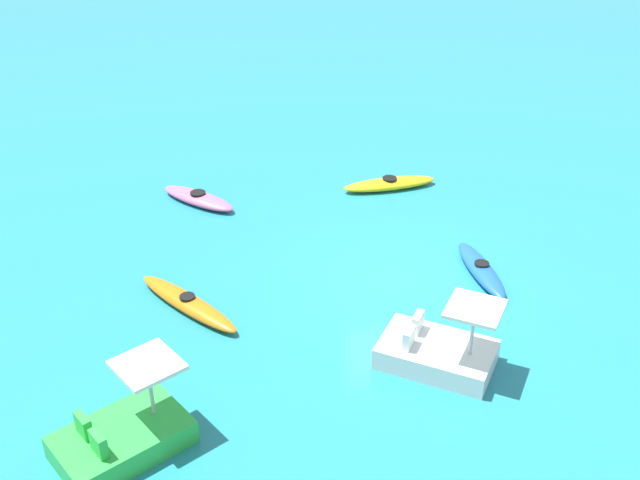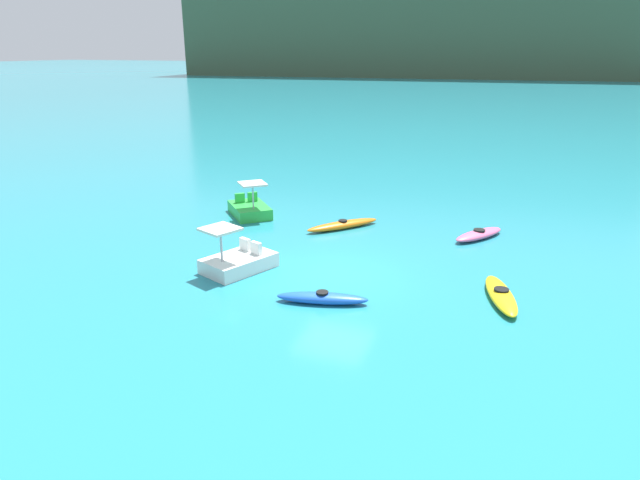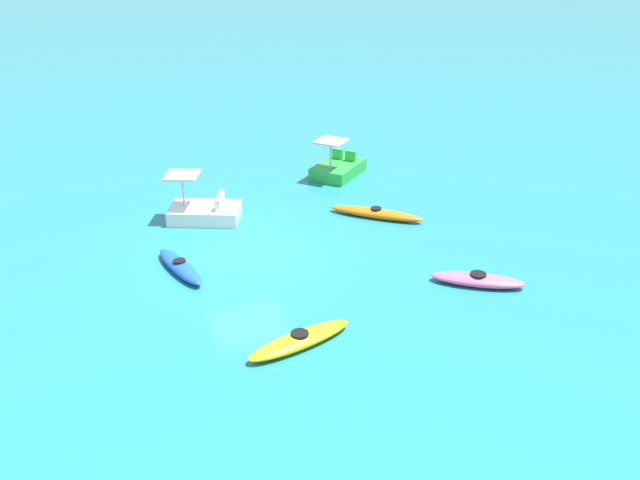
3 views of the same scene
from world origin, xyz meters
The scene contains 8 objects.
ground_plane centered at (0.00, 0.00, 0.00)m, with size 600.00×600.00×0.00m, color teal.
headland_cliff centered at (-29.97, 156.21, 17.73)m, with size 123.15×52.15×35.46m, color #42563D.
kayak_yellow centered at (5.35, 0.01, 0.16)m, with size 1.52×3.04×0.37m.
kayak_pink centered at (4.11, 5.81, 0.16)m, with size 2.04×2.64×0.37m.
kayak_orange centered at (-1.43, 5.07, 0.16)m, with size 2.65×2.97×0.37m.
kayak_blue centered at (0.36, -2.14, 0.16)m, with size 2.82×1.25×0.37m.
pedal_boat_green centered at (-6.04, 5.40, 0.34)m, with size 2.73×2.78×1.68m.
pedal_boat_white centered at (-3.29, -0.68, 0.34)m, with size 2.29×2.79×1.68m.
Camera 2 is at (5.76, -16.47, 7.25)m, focal length 31.44 mm.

